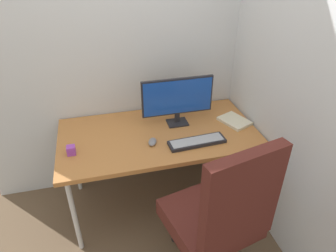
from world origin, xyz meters
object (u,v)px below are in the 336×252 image
object	(u,v)px
pen_holder	(204,103)
desk_clamp_accessory	(71,150)
office_chair	(220,215)
mouse	(152,142)
notebook	(234,121)
keyboard	(197,142)
monitor	(177,98)

from	to	relation	value
pen_holder	desk_clamp_accessory	distance (m)	1.18
office_chair	desk_clamp_accessory	xyz separation A→B (m)	(-0.82, 0.68, 0.13)
mouse	notebook	size ratio (longest dim) A/B	0.42
keyboard	mouse	bearing A→B (deg)	166.26
mouse	notebook	xyz separation A→B (m)	(0.71, 0.13, -0.00)
pen_holder	notebook	xyz separation A→B (m)	(0.16, -0.29, -0.03)
keyboard	pen_holder	size ratio (longest dim) A/B	2.61
monitor	notebook	distance (m)	0.51
keyboard	desk_clamp_accessory	size ratio (longest dim) A/B	6.78
office_chair	mouse	size ratio (longest dim) A/B	11.77
monitor	notebook	world-z (taller)	monitor
notebook	desk_clamp_accessory	bearing A→B (deg)	162.85
office_chair	notebook	world-z (taller)	office_chair
keyboard	pen_holder	world-z (taller)	pen_holder
office_chair	monitor	world-z (taller)	office_chair
monitor	mouse	xyz separation A→B (m)	(-0.25, -0.24, -0.21)
desk_clamp_accessory	keyboard	bearing A→B (deg)	-6.10
monitor	keyboard	distance (m)	0.38
monitor	notebook	size ratio (longest dim) A/B	2.37
notebook	monitor	bearing A→B (deg)	144.63
keyboard	monitor	bearing A→B (deg)	101.03
monitor	notebook	bearing A→B (deg)	-13.02
desk_clamp_accessory	notebook	bearing A→B (deg)	5.19
office_chair	pen_holder	size ratio (longest dim) A/B	7.12
office_chair	pen_holder	distance (m)	1.13
office_chair	notebook	distance (m)	0.92
desk_clamp_accessory	pen_holder	bearing A→B (deg)	20.00
mouse	pen_holder	world-z (taller)	pen_holder
pen_holder	office_chair	bearing A→B (deg)	-104.87
monitor	keyboard	world-z (taller)	monitor
pen_holder	notebook	bearing A→B (deg)	-61.21
keyboard	desk_clamp_accessory	bearing A→B (deg)	173.90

